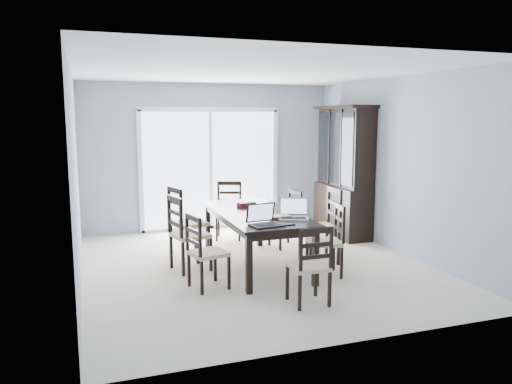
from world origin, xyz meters
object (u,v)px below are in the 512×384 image
laptop_dark (267,221)px  chair_left_near (201,244)px  cell_phone (290,225)px  hot_tub (160,194)px  dining_table (255,217)px  chair_left_far (183,214)px  chair_left_mid (183,225)px  laptop_silver (294,214)px  game_box (246,204)px  china_hutch (344,173)px  chair_right_far (289,212)px  chair_right_mid (326,217)px  chair_right_near (331,232)px  chair_end_near (312,257)px  chair_end_far (229,204)px

laptop_dark → chair_left_near: bearing=156.6°
cell_phone → hot_tub: 4.55m
dining_table → chair_left_far: bearing=137.7°
chair_left_mid → laptop_silver: size_ratio=2.61×
game_box → china_hutch: bearing=22.6°
laptop_dark → game_box: 1.29m
chair_right_far → cell_phone: chair_right_far is taller
hot_tub → laptop_dark: bearing=-82.3°
chair_left_mid → chair_right_mid: chair_right_mid is taller
laptop_silver → cell_phone: size_ratio=3.96×
chair_left_far → hot_tub: 2.78m
laptop_silver → chair_right_near: bearing=14.9°
chair_right_far → game_box: 0.97m
chair_left_mid → laptop_dark: chair_left_mid is taller
chair_right_mid → chair_end_near: bearing=151.8°
chair_left_mid → china_hutch: bearing=98.1°
dining_table → chair_end_far: (0.12, 1.69, -0.10)m
chair_left_far → chair_right_far: (1.69, 0.06, -0.09)m
chair_end_near → china_hutch: bearing=56.2°
chair_right_near → chair_end_far: size_ratio=0.98×
chair_right_near → chair_right_mid: chair_right_mid is taller
laptop_silver → cell_phone: 0.35m
chair_right_far → laptop_silver: size_ratio=2.29×
laptop_silver → chair_left_near: bearing=-154.0°
dining_table → chair_left_far: size_ratio=1.86×
dining_table → cell_phone: 0.92m
cell_phone → game_box: size_ratio=0.45×
chair_right_mid → chair_right_far: size_ratio=1.18×
chair_left_mid → chair_right_mid: size_ratio=0.96×
chair_right_far → chair_end_far: size_ratio=0.94×
chair_end_near → chair_left_far: bearing=112.3°
chair_end_far → laptop_silver: size_ratio=2.44×
chair_end_near → cell_phone: chair_end_near is taller
chair_end_far → game_box: size_ratio=4.34×
chair_left_mid → cell_phone: bearing=34.2°
chair_right_far → game_box: size_ratio=4.08×
chair_right_far → chair_end_near: (-0.75, -2.41, -0.00)m
chair_right_mid → game_box: (-1.00, 0.53, 0.15)m
dining_table → chair_end_near: 1.59m
chair_left_mid → chair_left_far: (0.12, 0.67, 0.01)m
hot_tub → chair_end_far: bearing=-64.9°
chair_left_near → chair_right_near: bearing=76.8°
chair_end_far → game_box: chair_end_far is taller
laptop_silver → cell_phone: bearing=-96.5°
dining_table → chair_left_mid: chair_left_mid is taller
game_box → hot_tub: (-0.76, 3.13, -0.28)m
dining_table → chair_end_near: size_ratio=2.16×
china_hutch → chair_left_near: size_ratio=2.12×
chair_right_mid → laptop_dark: chair_right_mid is taller
chair_left_near → chair_left_far: bearing=165.1°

